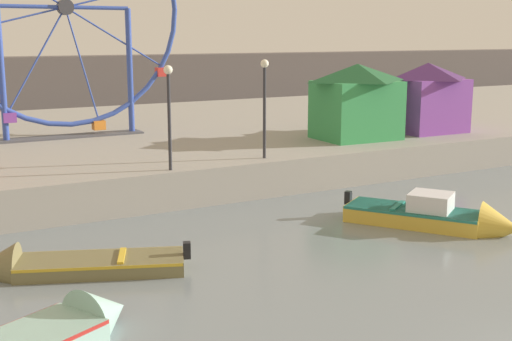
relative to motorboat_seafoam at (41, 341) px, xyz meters
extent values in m
cube|color=gray|center=(8.25, 20.35, 0.41)|extent=(110.00, 23.04, 1.39)
cube|color=#564C47|center=(8.25, 43.72, 1.91)|extent=(140.00, 3.00, 4.40)
cone|color=#93BCAD|center=(1.47, 0.72, -0.02)|extent=(1.65, 1.78, 1.43)
cube|color=gold|center=(12.66, 3.42, -0.01)|extent=(3.68, 4.46, 0.54)
cube|color=#237566|center=(12.66, 3.42, 0.22)|extent=(3.68, 4.44, 0.08)
cone|color=gold|center=(14.16, 1.14, -0.01)|extent=(1.89, 1.81, 1.48)
cube|color=black|center=(11.41, 5.31, 0.37)|extent=(0.31, 0.30, 0.44)
cube|color=silver|center=(12.95, 2.97, 0.54)|extent=(1.76, 1.77, 0.57)
cube|color=#237566|center=(12.36, 3.87, 0.29)|extent=(1.19, 0.86, 0.06)
cube|color=olive|center=(2.39, 4.01, -0.09)|extent=(4.50, 2.94, 0.39)
cube|color=gold|center=(2.39, 4.01, 0.07)|extent=(4.47, 2.94, 0.08)
cube|color=black|center=(4.47, 3.16, 0.22)|extent=(0.28, 0.30, 0.44)
cube|color=gold|center=(2.89, 3.80, 0.14)|extent=(0.61, 1.19, 0.06)
torus|color=#334CA8|center=(5.54, 18.95, 7.06)|extent=(10.94, 0.24, 10.94)
cylinder|color=#38383D|center=(5.54, 18.95, 7.06)|extent=(0.70, 0.50, 0.70)
cylinder|color=#334CA8|center=(2.94, 18.95, 6.41)|extent=(5.21, 0.08, 1.37)
cylinder|color=#334CA8|center=(4.16, 18.95, 4.77)|extent=(2.82, 0.08, 4.63)
cube|color=purple|center=(2.78, 18.95, 2.19)|extent=(0.56, 0.48, 0.44)
cylinder|color=#334CA8|center=(6.18, 18.95, 4.46)|extent=(1.37, 0.08, 5.21)
cube|color=orange|center=(6.83, 18.95, 1.59)|extent=(0.56, 0.48, 0.44)
cylinder|color=#334CA8|center=(7.83, 18.95, 5.68)|extent=(4.63, 0.08, 2.82)
cube|color=red|center=(10.12, 18.95, 4.02)|extent=(0.56, 0.48, 0.44)
cylinder|color=#334CA8|center=(2.59, 18.95, 4.08)|extent=(0.28, 0.28, 5.95)
cylinder|color=#334CA8|center=(8.48, 18.95, 4.08)|extent=(0.28, 0.28, 5.95)
cylinder|color=#334CA8|center=(5.54, 18.95, 7.06)|extent=(5.89, 0.18, 0.18)
cube|color=#4C4C51|center=(5.54, 18.95, 1.15)|extent=(6.69, 1.20, 0.08)
cube|color=purple|center=(21.31, 12.15, 2.41)|extent=(3.33, 2.90, 2.60)
pyramid|color=#462156|center=(21.31, 12.15, 4.09)|extent=(3.67, 3.19, 0.80)
cube|color=#33934C|center=(16.83, 11.95, 2.44)|extent=(3.62, 2.92, 2.66)
pyramid|color=#1C512A|center=(16.83, 11.95, 4.14)|extent=(3.99, 3.21, 0.80)
cylinder|color=#2D2D33|center=(6.55, 9.31, 2.81)|extent=(0.12, 0.12, 3.39)
sphere|color=#F2EACC|center=(6.55, 9.31, 4.64)|extent=(0.32, 0.32, 0.32)
cylinder|color=#2D2D33|center=(10.65, 9.73, 2.86)|extent=(0.12, 0.12, 3.51)
sphere|color=#F2EACC|center=(10.65, 9.73, 4.76)|extent=(0.32, 0.32, 0.32)
camera|label=1|loc=(-2.33, -12.62, 5.83)|focal=47.25mm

